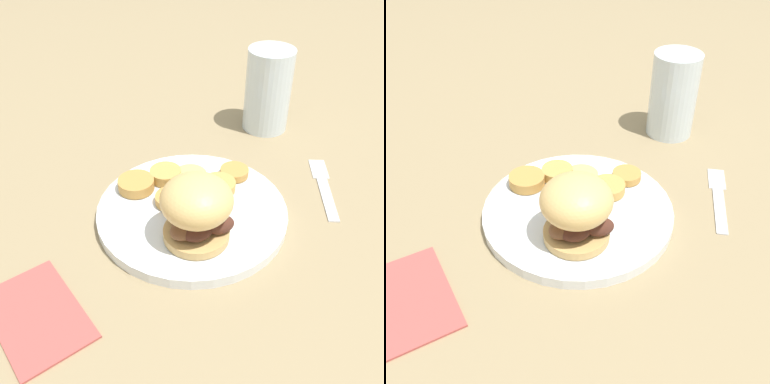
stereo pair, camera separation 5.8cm
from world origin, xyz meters
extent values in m
plane|color=#937F5B|center=(0.00, 0.00, 0.00)|extent=(4.00, 4.00, 0.00)
cylinder|color=white|center=(0.00, 0.00, 0.01)|extent=(0.25, 0.25, 0.01)
torus|color=white|center=(0.00, 0.00, 0.01)|extent=(0.25, 0.25, 0.01)
cylinder|color=tan|center=(-0.05, 0.02, 0.02)|extent=(0.08, 0.08, 0.01)
ellipsoid|color=#4C281E|center=(-0.06, 0.02, 0.04)|extent=(0.06, 0.06, 0.02)
ellipsoid|color=#563323|center=(-0.04, 0.03, 0.04)|extent=(0.05, 0.04, 0.02)
ellipsoid|color=#4C281E|center=(-0.02, 0.02, 0.04)|extent=(0.04, 0.05, 0.02)
ellipsoid|color=brown|center=(-0.06, 0.03, 0.04)|extent=(0.04, 0.05, 0.02)
ellipsoid|color=brown|center=(-0.04, 0.02, 0.04)|extent=(0.05, 0.05, 0.02)
ellipsoid|color=#4C281E|center=(-0.07, -0.01, 0.04)|extent=(0.03, 0.04, 0.02)
ellipsoid|color=#DBB26B|center=(-0.05, 0.02, 0.07)|extent=(0.09, 0.09, 0.06)
cylinder|color=#BC8942|center=(0.02, 0.02, 0.02)|extent=(0.05, 0.05, 0.01)
cylinder|color=tan|center=(0.02, -0.05, 0.02)|extent=(0.05, 0.05, 0.01)
cylinder|color=#BC8942|center=(0.07, 0.06, 0.02)|extent=(0.05, 0.05, 0.01)
cylinder|color=#BC8942|center=(0.04, -0.08, 0.02)|extent=(0.04, 0.04, 0.01)
cylinder|color=#BC8942|center=(0.03, -0.01, 0.02)|extent=(0.04, 0.04, 0.01)
cylinder|color=#DBB766|center=(0.06, -0.02, 0.02)|extent=(0.05, 0.05, 0.01)
cylinder|color=tan|center=(0.07, 0.01, 0.02)|extent=(0.04, 0.04, 0.01)
cube|color=silver|center=(-0.04, -0.19, 0.00)|extent=(0.09, 0.05, 0.00)
cube|color=silver|center=(0.03, -0.22, 0.00)|extent=(0.05, 0.04, 0.00)
cylinder|color=silver|center=(0.17, -0.21, 0.07)|extent=(0.08, 0.08, 0.14)
cube|color=#B24C47|center=(-0.09, 0.21, 0.00)|extent=(0.15, 0.12, 0.01)
camera|label=1|loc=(-0.42, 0.17, 0.40)|focal=42.00mm
camera|label=2|loc=(-0.44, 0.12, 0.40)|focal=42.00mm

